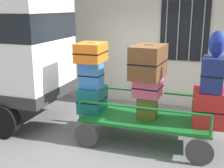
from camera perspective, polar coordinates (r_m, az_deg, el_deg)
name	(u,v)px	position (r m, az deg, el deg)	size (l,w,h in m)	color
ground_plane	(120,134)	(6.23, 1.66, -9.69)	(40.00, 40.00, 0.00)	slate
building_wall	(148,10)	(7.94, 6.98, 14.12)	(12.00, 0.38, 5.00)	beige
luggage_cart	(147,122)	(5.76, 6.78, -7.31)	(2.52, 1.22, 0.52)	#146023
cart_railing	(147,101)	(5.62, 6.91, -3.39)	(2.39, 1.08, 0.38)	#146023
suitcase_left_bottom	(93,99)	(5.97, -3.81, -2.93)	(0.47, 0.66, 0.50)	#0F5960
suitcase_left_middle	(91,75)	(5.80, -4.05, 1.79)	(0.44, 0.34, 0.53)	#3372C6
suitcase_left_top	(91,52)	(5.71, -4.14, 6.20)	(0.53, 0.64, 0.37)	orange
suitcase_midleft_bottom	(147,107)	(5.66, 6.90, -4.41)	(0.39, 0.37, 0.42)	#4C5119
suitcase_midleft_middle	(148,87)	(5.56, 7.06, -0.51)	(0.54, 0.54, 0.37)	#CC4C72
suitcase_midleft_top	(148,62)	(5.41, 7.12, 4.36)	(0.61, 0.87, 0.61)	brown
suitcase_center_bottom	(210,107)	(5.54, 18.55, -4.34)	(0.66, 0.71, 0.64)	#B21E1E
suitcase_center_middle	(213,74)	(5.33, 19.09, 1.84)	(0.40, 0.55, 0.60)	navy
backpack	(217,44)	(5.24, 19.81, 7.36)	(0.27, 0.22, 0.44)	navy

